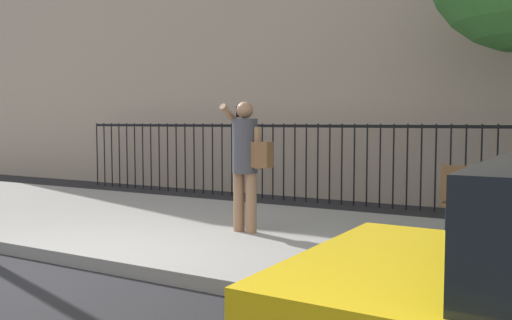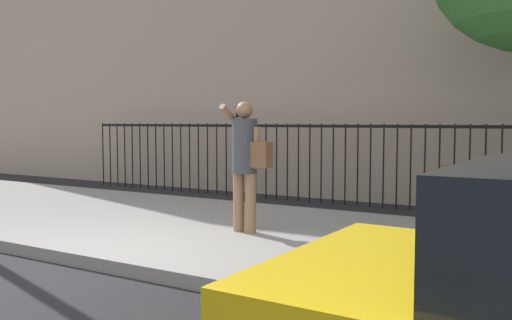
# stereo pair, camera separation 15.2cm
# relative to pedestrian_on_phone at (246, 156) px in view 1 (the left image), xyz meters

# --- Properties ---
(ground_plane) EXTENTS (60.00, 60.00, 0.00)m
(ground_plane) POSITION_rel_pedestrian_on_phone_xyz_m (-0.76, -2.05, -1.17)
(ground_plane) COLOR black
(sidewalk) EXTENTS (28.00, 4.40, 0.15)m
(sidewalk) POSITION_rel_pedestrian_on_phone_xyz_m (-0.76, 0.15, -1.10)
(sidewalk) COLOR gray
(sidewalk) RESTS_ON ground
(iron_fence) EXTENTS (12.03, 0.04, 1.60)m
(iron_fence) POSITION_rel_pedestrian_on_phone_xyz_m (-0.76, 3.85, -0.15)
(iron_fence) COLOR black
(iron_fence) RESTS_ON ground
(pedestrian_on_phone) EXTENTS (0.67, 0.51, 1.76)m
(pedestrian_on_phone) POSITION_rel_pedestrian_on_phone_xyz_m (0.00, 0.00, 0.00)
(pedestrian_on_phone) COLOR #936B4C
(pedestrian_on_phone) RESTS_ON sidewalk
(street_bench) EXTENTS (1.60, 0.45, 0.95)m
(street_bench) POSITION_rel_pedestrian_on_phone_xyz_m (3.17, 0.88, -0.52)
(street_bench) COLOR brown
(street_bench) RESTS_ON sidewalk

